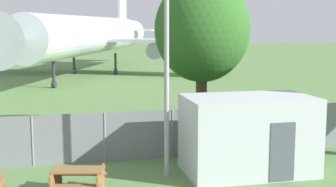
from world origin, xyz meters
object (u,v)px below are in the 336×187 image
object	(u,v)px
portable_cabin	(248,135)
tree_left_of_cabin	(202,30)
airplane	(91,35)
picnic_bench_near_cabin	(78,179)

from	to	relation	value
portable_cabin	tree_left_of_cabin	bearing A→B (deg)	90.81
airplane	portable_cabin	xyz separation A→B (m)	(2.89, -33.28, -2.68)
picnic_bench_near_cabin	tree_left_of_cabin	xyz separation A→B (m)	(5.67, 6.04, 4.28)
portable_cabin	picnic_bench_near_cabin	distance (m)	5.82
portable_cabin	tree_left_of_cabin	distance (m)	6.26
airplane	tree_left_of_cabin	xyz separation A→B (m)	(2.86, -28.04, 0.76)
tree_left_of_cabin	portable_cabin	bearing A→B (deg)	-89.65
picnic_bench_near_cabin	tree_left_of_cabin	world-z (taller)	tree_left_of_cabin
picnic_bench_near_cabin	tree_left_of_cabin	bearing A→B (deg)	46.79
portable_cabin	picnic_bench_near_cabin	xyz separation A→B (m)	(-5.71, -0.81, -0.84)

